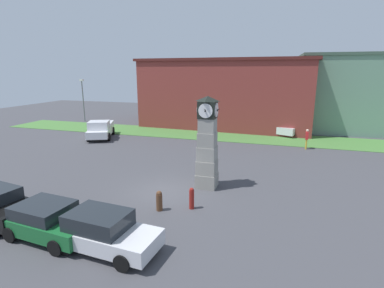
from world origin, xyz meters
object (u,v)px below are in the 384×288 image
at_px(car_near_tower, 49,220).
at_px(pedestrian_near_bench, 307,138).
at_px(car_by_building, 104,231).
at_px(bollard_near_tower, 159,201).
at_px(pickup_truck, 101,129).
at_px(street_lamp_near_road, 83,97).
at_px(clock_tower, 207,146).
at_px(car_far_lot, 292,127).
at_px(bollard_mid_row, 192,198).

distance_m(car_near_tower, pedestrian_near_bench, 21.29).
height_order(car_near_tower, car_by_building, car_by_building).
distance_m(bollard_near_tower, car_by_building, 3.74).
bearing_deg(pickup_truck, street_lamp_near_road, 134.19).
height_order(pickup_truck, street_lamp_near_road, street_lamp_near_road).
distance_m(clock_tower, car_far_lot, 17.96).
height_order(car_far_lot, pedestrian_near_bench, pedestrian_near_bench).
xyz_separation_m(clock_tower, bollard_near_tower, (-1.46, -3.68, -1.98)).
distance_m(bollard_mid_row, pickup_truck, 18.59).
relative_size(bollard_near_tower, bollard_mid_row, 0.92).
relative_size(bollard_mid_row, car_far_lot, 0.22).
height_order(clock_tower, street_lamp_near_road, street_lamp_near_road).
height_order(bollard_mid_row, car_far_lot, car_far_lot).
bearing_deg(street_lamp_near_road, bollard_mid_row, -44.13).
xyz_separation_m(pedestrian_near_bench, street_lamp_near_road, (-27.72, 6.88, 2.25)).
bearing_deg(car_far_lot, bollard_near_tower, -107.30).
relative_size(clock_tower, car_far_lot, 1.08).
bearing_deg(pedestrian_near_bench, pickup_truck, -176.06).
bearing_deg(car_near_tower, car_far_lot, 67.86).
height_order(bollard_near_tower, car_near_tower, car_near_tower).
bearing_deg(car_by_building, car_near_tower, 176.56).
bearing_deg(car_far_lot, pickup_truck, -158.08).
bearing_deg(bollard_near_tower, pickup_truck, 132.22).
height_order(car_near_tower, pedestrian_near_bench, pedestrian_near_bench).
bearing_deg(street_lamp_near_road, car_by_building, -52.43).
height_order(bollard_near_tower, bollard_mid_row, bollard_mid_row).
relative_size(bollard_mid_row, pedestrian_near_bench, 0.63).
height_order(clock_tower, bollard_near_tower, clock_tower).
bearing_deg(bollard_mid_row, bollard_near_tower, -155.99).
relative_size(clock_tower, bollard_mid_row, 4.82).
relative_size(clock_tower, bollard_near_tower, 5.23).
height_order(bollard_mid_row, street_lamp_near_road, street_lamp_near_road).
relative_size(pickup_truck, pedestrian_near_bench, 3.10).
height_order(clock_tower, pedestrian_near_bench, clock_tower).
bearing_deg(bollard_mid_row, car_far_lot, 76.00).
bearing_deg(bollard_mid_row, car_near_tower, -139.52).
distance_m(clock_tower, car_by_building, 7.85).
relative_size(bollard_mid_row, car_by_building, 0.26).
relative_size(clock_tower, pickup_truck, 0.97).
bearing_deg(bollard_mid_row, clock_tower, 89.94).
distance_m(car_far_lot, pickup_truck, 20.05).
height_order(car_far_lot, pickup_truck, pickup_truck).
distance_m(pickup_truck, street_lamp_near_road, 11.72).
bearing_deg(street_lamp_near_road, pedestrian_near_bench, -13.94).
relative_size(clock_tower, car_by_building, 1.26).
bearing_deg(bollard_near_tower, pedestrian_near_bench, 62.66).
bearing_deg(clock_tower, car_near_tower, -124.15).
height_order(bollard_mid_row, pickup_truck, pickup_truck).
height_order(bollard_near_tower, pedestrian_near_bench, pedestrian_near_bench).
distance_m(bollard_near_tower, car_near_tower, 4.90).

